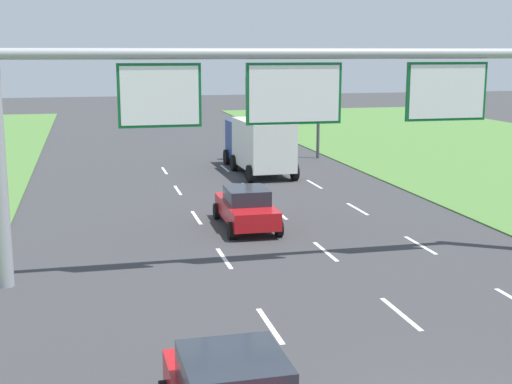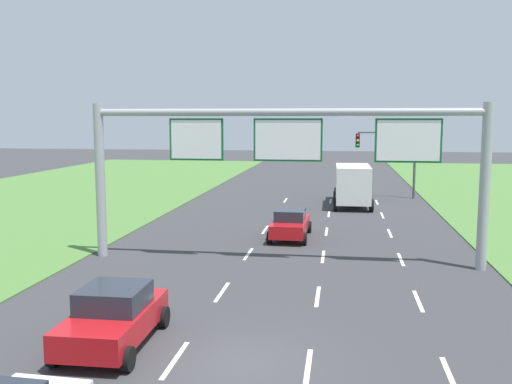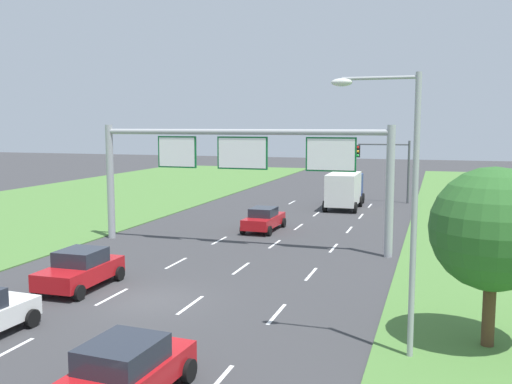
{
  "view_description": "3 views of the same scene",
  "coord_description": "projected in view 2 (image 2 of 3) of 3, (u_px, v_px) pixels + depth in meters",
  "views": [
    {
      "loc": [
        -5.94,
        -10.12,
        6.66
      ],
      "look_at": [
        0.04,
        15.01,
        1.56
      ],
      "focal_mm": 50.0,
      "sensor_mm": 36.0,
      "label": 1
    },
    {
      "loc": [
        2.49,
        -13.87,
        6.31
      ],
      "look_at": [
        -1.81,
        14.86,
        2.58
      ],
      "focal_mm": 40.0,
      "sensor_mm": 36.0,
      "label": 2
    },
    {
      "loc": [
        10.78,
        -19.76,
        6.99
      ],
      "look_at": [
        0.08,
        13.61,
        2.86
      ],
      "focal_mm": 40.0,
      "sensor_mm": 36.0,
      "label": 3
    }
  ],
  "objects": [
    {
      "name": "ground_plane",
      "position": [
        240.0,
        364.0,
        14.78
      ],
      "size": [
        200.0,
        200.0,
        0.0
      ],
      "primitive_type": "plane",
      "color": "#38383A"
    },
    {
      "name": "lane_dashes_inner_left",
      "position": [
        222.0,
        292.0,
        20.92
      ],
      "size": [
        0.14,
        50.4,
        0.01
      ],
      "color": "white",
      "rests_on": "ground_plane"
    },
    {
      "name": "lane_dashes_inner_right",
      "position": [
        318.0,
        296.0,
        20.41
      ],
      "size": [
        0.14,
        50.4,
        0.01
      ],
      "color": "white",
      "rests_on": "ground_plane"
    },
    {
      "name": "lane_dashes_slip",
      "position": [
        418.0,
        301.0,
        19.89
      ],
      "size": [
        0.14,
        50.4,
        0.01
      ],
      "color": "white",
      "rests_on": "ground_plane"
    },
    {
      "name": "car_lead_silver",
      "position": [
        290.0,
        224.0,
        30.31
      ],
      "size": [
        2.07,
        4.4,
        1.56
      ],
      "rotation": [
        0.0,
        0.0,
        -0.02
      ],
      "color": "red",
      "rests_on": "ground_plane"
    },
    {
      "name": "car_mid_lane",
      "position": [
        114.0,
        316.0,
        15.93
      ],
      "size": [
        2.24,
        4.22,
        1.67
      ],
      "rotation": [
        0.0,
        0.0,
        0.01
      ],
      "color": "red",
      "rests_on": "ground_plane"
    },
    {
      "name": "box_truck",
      "position": [
        352.0,
        183.0,
        41.73
      ],
      "size": [
        2.78,
        7.32,
        3.0
      ],
      "rotation": [
        0.0,
        0.0,
        0.02
      ],
      "color": "navy",
      "rests_on": "ground_plane"
    },
    {
      "name": "sign_gantry",
      "position": [
        288.0,
        151.0,
        24.61
      ],
      "size": [
        17.24,
        0.44,
        7.0
      ],
      "color": "#9EA0A5",
      "rests_on": "ground_plane"
    },
    {
      "name": "traffic_light_mast",
      "position": [
        390.0,
        150.0,
        45.34
      ],
      "size": [
        4.76,
        0.49,
        5.6
      ],
      "color": "#47494F",
      "rests_on": "ground_plane"
    }
  ]
}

